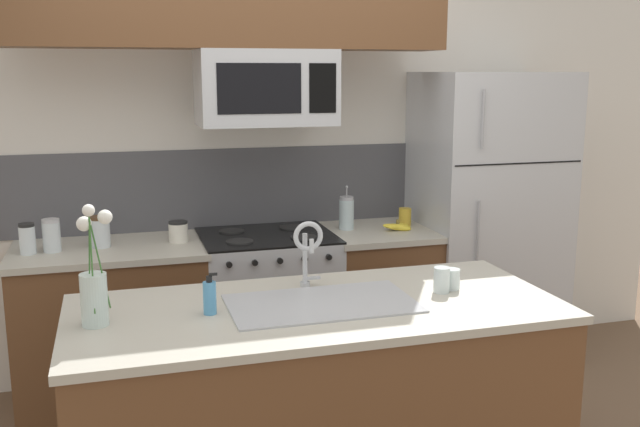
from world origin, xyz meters
name	(u,v)px	position (x,y,z in m)	size (l,w,h in m)	color
rear_partition	(300,160)	(0.30, 1.28, 1.30)	(5.20, 0.10, 2.60)	silver
splash_band	(255,187)	(0.00, 1.22, 1.15)	(3.36, 0.01, 0.48)	#4C4C51
back_counter_left	(113,326)	(-0.88, 0.90, 0.46)	(1.03, 0.65, 0.91)	brown
back_counter_right	(377,301)	(0.68, 0.90, 0.46)	(0.64, 0.65, 0.91)	brown
stove_range	(268,311)	(0.00, 0.90, 0.46)	(0.76, 0.64, 0.93)	#B7BABF
microwave	(266,88)	(0.00, 0.88, 1.76)	(0.74, 0.40, 0.41)	#B7BABF
refrigerator	(485,220)	(1.41, 0.92, 0.92)	(0.85, 0.74, 1.84)	#B7BABF
storage_jar_tall	(27,239)	(-1.28, 0.86, 0.99)	(0.08, 0.08, 0.16)	silver
storage_jar_medium	(52,235)	(-1.16, 0.88, 1.00)	(0.09, 0.09, 0.18)	silver
storage_jar_short	(100,232)	(-0.92, 0.91, 0.99)	(0.10, 0.10, 0.17)	silver
storage_jar_squat	(178,232)	(-0.50, 0.92, 0.97)	(0.11, 0.11, 0.12)	silver
banana_bunch	(398,227)	(0.79, 0.84, 0.93)	(0.19, 0.12, 0.07)	yellow
french_press	(346,213)	(0.50, 0.96, 1.01)	(0.09, 0.09, 0.27)	silver
coffee_tin	(405,217)	(0.88, 0.95, 0.97)	(0.08, 0.08, 0.11)	gold
island_counter	(317,408)	(-0.06, -0.35, 0.46)	(2.00, 0.87, 0.91)	brown
kitchen_sink	(322,320)	(-0.04, -0.35, 0.84)	(0.76, 0.44, 0.16)	#ADAFB5
sink_faucet	(308,245)	(-0.04, -0.13, 1.11)	(0.14, 0.14, 0.31)	#B7BABF
dish_soap_bottle	(210,297)	(-0.49, -0.34, 0.98)	(0.06, 0.05, 0.16)	#4C93C6
drinking_glass	(442,280)	(0.50, -0.34, 0.97)	(0.07, 0.07, 0.11)	silver
spare_glass	(452,279)	(0.56, -0.31, 0.96)	(0.07, 0.07, 0.09)	silver
flower_vase	(94,291)	(-0.92, -0.34, 1.04)	(0.13, 0.12, 0.47)	silver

